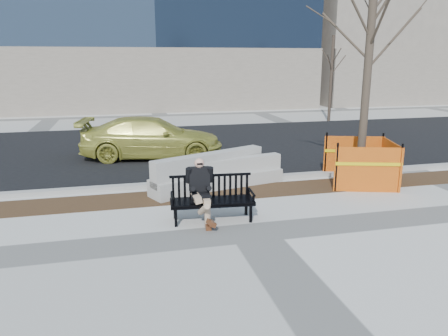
{
  "coord_description": "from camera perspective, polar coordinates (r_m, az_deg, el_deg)",
  "views": [
    {
      "loc": [
        -2.42,
        -7.54,
        3.31
      ],
      "look_at": [
        -0.24,
        1.43,
        0.97
      ],
      "focal_mm": 34.54,
      "sensor_mm": 36.0,
      "label": 1
    }
  ],
  "objects": [
    {
      "name": "sedan",
      "position": [
        15.13,
        -9.4,
        1.39
      ],
      "size": [
        5.05,
        2.71,
        1.39
      ],
      "primitive_type": "imported",
      "rotation": [
        0.0,
        0.0,
        1.41
      ],
      "color": "#ADAA41",
      "rests_on": "ground"
    },
    {
      "name": "far_tree_right",
      "position": [
        24.5,
        13.67,
        6.06
      ],
      "size": [
        2.4,
        2.4,
        4.88
      ],
      "primitive_type": null,
      "rotation": [
        0.0,
        0.0,
        -0.43
      ],
      "color": "#403329",
      "rests_on": "ground"
    },
    {
      "name": "tree_fence",
      "position": [
        12.39,
        17.39,
        -1.93
      ],
      "size": [
        3.18,
        3.18,
        6.37
      ],
      "primitive_type": null,
      "rotation": [
        0.0,
        0.0,
        -0.3
      ],
      "color": "orange",
      "rests_on": "ground"
    },
    {
      "name": "asphalt_street",
      "position": [
        16.84,
        -5.15,
        2.85
      ],
      "size": [
        60.0,
        10.4,
        0.01
      ],
      "primitive_type": "cube",
      "color": "black",
      "rests_on": "ground"
    },
    {
      "name": "bench",
      "position": [
        9.18,
        -1.55,
        -6.93
      ],
      "size": [
        1.83,
        0.79,
        0.95
      ],
      "primitive_type": null,
      "rotation": [
        0.0,
        0.0,
        -0.08
      ],
      "color": "black",
      "rests_on": "ground"
    },
    {
      "name": "ground",
      "position": [
        8.58,
        3.86,
        -8.5
      ],
      "size": [
        120.0,
        120.0,
        0.0
      ],
      "primitive_type": "plane",
      "color": "beige",
      "rests_on": "ground"
    },
    {
      "name": "seated_man",
      "position": [
        9.2,
        -3.13,
        -6.9
      ],
      "size": [
        0.64,
        0.98,
        1.31
      ],
      "primitive_type": null,
      "rotation": [
        0.0,
        0.0,
        -0.08
      ],
      "color": "black",
      "rests_on": "ground"
    },
    {
      "name": "mulch_strip",
      "position": [
        10.93,
        -0.23,
        -3.37
      ],
      "size": [
        40.0,
        1.2,
        0.02
      ],
      "primitive_type": "cube",
      "color": "#47301C",
      "rests_on": "ground"
    },
    {
      "name": "jersey_barrier_left",
      "position": [
        11.39,
        -1.9,
        -2.68
      ],
      "size": [
        3.3,
        1.96,
        0.95
      ],
      "primitive_type": null,
      "rotation": [
        0.0,
        0.0,
        0.42
      ],
      "color": "#A29F97",
      "rests_on": "ground"
    },
    {
      "name": "curb",
      "position": [
        11.81,
        -1.3,
        -1.76
      ],
      "size": [
        60.0,
        0.25,
        0.12
      ],
      "primitive_type": "cube",
      "color": "#9E9B93",
      "rests_on": "ground"
    },
    {
      "name": "jersey_barrier_right",
      "position": [
        11.63,
        1.55,
        -2.32
      ],
      "size": [
        2.73,
        1.13,
        0.77
      ],
      "primitive_type": null,
      "rotation": [
        0.0,
        0.0,
        0.23
      ],
      "color": "#A7A49D",
      "rests_on": "ground"
    }
  ]
}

